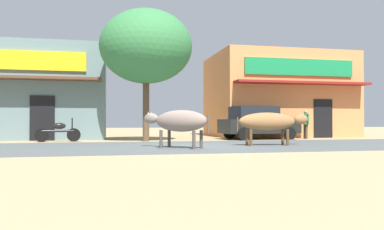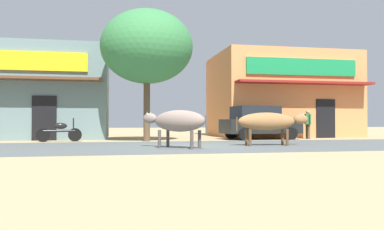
# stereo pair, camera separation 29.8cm
# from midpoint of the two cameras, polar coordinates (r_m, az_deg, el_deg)

# --- Properties ---
(ground) EXTENTS (80.00, 80.00, 0.00)m
(ground) POSITION_cam_midpoint_polar(r_m,az_deg,el_deg) (13.85, -1.22, -4.67)
(ground) COLOR tan
(asphalt_road) EXTENTS (72.00, 6.62, 0.00)m
(asphalt_road) POSITION_cam_midpoint_polar(r_m,az_deg,el_deg) (13.85, -1.22, -4.67)
(asphalt_road) COLOR #515859
(asphalt_road) RESTS_ON ground
(storefront_left_cafe) EXTENTS (8.79, 6.61, 4.77)m
(storefront_left_cafe) POSITION_cam_midpoint_polar(r_m,az_deg,el_deg) (22.25, -24.55, 2.98)
(storefront_left_cafe) COLOR slate
(storefront_left_cafe) RESTS_ON ground
(storefront_right_club) EXTENTS (7.86, 6.61, 4.89)m
(storefront_right_club) POSITION_cam_midpoint_polar(r_m,az_deg,el_deg) (23.87, 12.24, 2.79)
(storefront_right_club) COLOR #E2894E
(storefront_right_club) RESTS_ON ground
(roadside_tree) EXTENTS (4.18, 4.18, 5.95)m
(roadside_tree) POSITION_cam_midpoint_polar(r_m,az_deg,el_deg) (17.67, -7.36, 10.06)
(roadside_tree) COLOR brown
(roadside_tree) RESTS_ON ground
(parked_hatchback_car) EXTENTS (3.97, 2.16, 1.64)m
(parked_hatchback_car) POSITION_cam_midpoint_polar(r_m,az_deg,el_deg) (19.37, 9.30, -1.11)
(parked_hatchback_car) COLOR black
(parked_hatchback_car) RESTS_ON ground
(parked_motorcycle) EXTENTS (1.90, 0.38, 1.05)m
(parked_motorcycle) POSITION_cam_midpoint_polar(r_m,az_deg,el_deg) (17.72, -19.76, -2.30)
(parked_motorcycle) COLOR black
(parked_motorcycle) RESTS_ON ground
(cow_near_brown) EXTENTS (2.19, 2.01, 1.27)m
(cow_near_brown) POSITION_cam_midpoint_polar(r_m,az_deg,el_deg) (12.81, -2.56, -0.94)
(cow_near_brown) COLOR gray
(cow_near_brown) RESTS_ON ground
(cow_far_dark) EXTENTS (2.79, 0.67, 1.23)m
(cow_far_dark) POSITION_cam_midpoint_polar(r_m,az_deg,el_deg) (14.41, 10.87, -1.00)
(cow_far_dark) COLOR #97693D
(cow_far_dark) RESTS_ON ground
(pedestrian_by_shop) EXTENTS (0.35, 0.61, 1.48)m
(pedestrian_by_shop) POSITION_cam_midpoint_polar(r_m,az_deg,el_deg) (20.60, 16.23, -1.02)
(pedestrian_by_shop) COLOR brown
(pedestrian_by_shop) RESTS_ON ground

